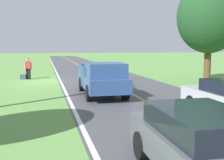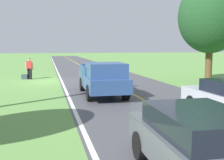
# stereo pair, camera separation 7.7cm
# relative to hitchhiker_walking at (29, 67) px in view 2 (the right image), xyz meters

# --- Properties ---
(ground_plane) EXTENTS (200.00, 200.00, 0.00)m
(ground_plane) POSITION_rel_hitchhiker_walking_xyz_m (-1.55, 1.98, -0.98)
(ground_plane) COLOR #609347
(road_surface) EXTENTS (7.53, 120.00, 0.00)m
(road_surface) POSITION_rel_hitchhiker_walking_xyz_m (-6.05, 1.98, -0.98)
(road_surface) COLOR #47474C
(road_surface) RESTS_ON ground
(lane_edge_line) EXTENTS (0.16, 117.60, 0.00)m
(lane_edge_line) POSITION_rel_hitchhiker_walking_xyz_m (-2.46, 1.98, -0.98)
(lane_edge_line) COLOR silver
(lane_edge_line) RESTS_ON ground
(lane_centre_line) EXTENTS (0.14, 117.60, 0.00)m
(lane_centre_line) POSITION_rel_hitchhiker_walking_xyz_m (-6.05, 1.98, -0.98)
(lane_centre_line) COLOR gold
(lane_centre_line) RESTS_ON ground
(hitchhiker_walking) EXTENTS (0.62, 0.53, 1.75)m
(hitchhiker_walking) POSITION_rel_hitchhiker_walking_xyz_m (0.00, 0.00, 0.00)
(hitchhiker_walking) COLOR black
(hitchhiker_walking) RESTS_ON ground
(suitcase_carried) EXTENTS (0.48, 0.24, 0.41)m
(suitcase_carried) POSITION_rel_hitchhiker_walking_xyz_m (0.43, 0.04, -0.78)
(suitcase_carried) COLOR #384C56
(suitcase_carried) RESTS_ON ground
(pickup_truck_passing) EXTENTS (2.18, 5.44, 1.82)m
(pickup_truck_passing) POSITION_rel_hitchhiker_walking_xyz_m (-4.32, 8.88, -0.01)
(pickup_truck_passing) COLOR #2D4C84
(pickup_truck_passing) RESTS_ON ground
(tree_far_side_near) EXTENTS (4.65, 4.65, 7.50)m
(tree_far_side_near) POSITION_rel_hitchhiker_walking_xyz_m (-13.00, 5.30, 3.83)
(tree_far_side_near) COLOR brown
(tree_far_side_near) RESTS_ON ground
(sedan_ahead_same_lane) EXTENTS (2.05, 4.46, 1.41)m
(sedan_ahead_same_lane) POSITION_rel_hitchhiker_walking_xyz_m (-4.28, 18.84, -0.23)
(sedan_ahead_same_lane) COLOR #4C5156
(sedan_ahead_same_lane) RESTS_ON ground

